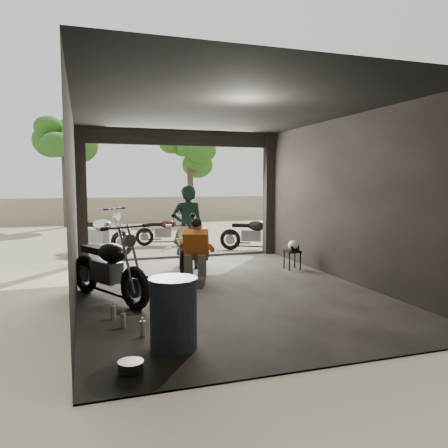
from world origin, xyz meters
TOP-DOWN VIEW (x-y plane):
  - ground at (0.00, 0.00)m, footprint 80.00×80.00m
  - garage at (0.00, 0.55)m, footprint 7.00×7.13m
  - boundary_wall at (0.00, 14.00)m, footprint 18.00×0.30m
  - tree_left at (-3.00, 12.50)m, footprint 2.20×2.20m
  - tree_right at (2.80, 14.00)m, footprint 2.20×2.20m
  - main_bike at (-0.28, 1.85)m, footprint 1.07×1.74m
  - left_bike at (-2.00, -0.10)m, footprint 1.58×2.05m
  - outside_bike_a at (-1.98, 4.68)m, footprint 1.92×1.84m
  - outside_bike_b at (-0.00, 5.81)m, footprint 1.61×0.86m
  - outside_bike_c at (2.18, 3.99)m, footprint 1.79×1.48m
  - rider at (-0.18, 2.00)m, footprint 0.75×0.57m
  - mechanic at (-0.36, 0.58)m, footprint 0.89×1.01m
  - stool at (2.00, 1.22)m, footprint 0.31×0.31m
  - helmet at (2.03, 1.24)m, footprint 0.29×0.30m
  - oil_drum at (-1.41, -2.50)m, footprint 0.57×0.57m
  - sign_post at (3.55, 4.74)m, footprint 0.74×0.08m

SIDE VIEW (x-z plane):
  - ground at x=0.00m, z-range 0.00..0.00m
  - stool at x=2.00m, z-range 0.15..0.59m
  - oil_drum at x=-1.41m, z-range 0.00..0.84m
  - outside_bike_b at x=0.00m, z-range 0.00..1.03m
  - main_bike at x=-0.28m, z-range 0.00..1.08m
  - helmet at x=2.03m, z-range 0.44..0.66m
  - outside_bike_c at x=2.18m, z-range 0.00..1.14m
  - boundary_wall at x=0.00m, z-range 0.00..1.20m
  - mechanic at x=-0.36m, z-range 0.00..1.21m
  - outside_bike_a at x=-1.98m, z-range 0.00..1.27m
  - left_bike at x=-2.00m, z-range 0.00..1.29m
  - rider at x=-0.18m, z-range 0.00..1.88m
  - garage at x=0.00m, z-range -0.32..2.88m
  - sign_post at x=3.55m, z-range 0.37..2.60m
  - tree_right at x=2.80m, z-range 1.06..6.06m
  - tree_left at x=-3.00m, z-range 1.19..6.79m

